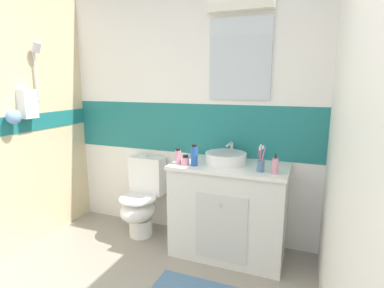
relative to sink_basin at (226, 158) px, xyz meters
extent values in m
cube|color=white|center=(-0.47, 0.30, -0.48)|extent=(3.20, 0.10, 0.85)
cube|color=#1E7272|center=(-0.47, 0.30, 0.20)|extent=(3.20, 0.10, 0.50)
cube|color=white|center=(-0.47, 0.30, 1.02)|extent=(3.20, 0.10, 1.15)
cube|color=silver|center=(0.05, 0.24, 0.86)|extent=(0.56, 0.02, 0.72)
cube|color=white|center=(0.05, 0.20, 1.30)|extent=(0.58, 0.10, 0.08)
cube|color=white|center=(-1.72, -0.52, 0.46)|extent=(0.10, 0.14, 0.26)
cylinder|color=silver|center=(-1.74, -0.38, 0.72)|extent=(0.02, 0.02, 0.51)
cylinder|color=silver|center=(-1.70, -0.38, 0.97)|extent=(0.10, 0.07, 0.11)
sphere|color=#7FA5E5|center=(-1.69, -0.69, 0.37)|extent=(0.13, 0.13, 0.13)
cube|color=white|center=(0.88, -0.95, 0.35)|extent=(0.10, 3.48, 2.50)
cube|color=silver|center=(0.05, -0.01, -0.49)|extent=(0.99, 0.53, 0.82)
cube|color=white|center=(0.05, -0.02, -0.07)|extent=(1.01, 0.55, 0.03)
cube|color=silver|center=(0.05, -0.28, -0.53)|extent=(0.45, 0.01, 0.57)
cylinder|color=silver|center=(0.05, -0.30, -0.33)|extent=(0.02, 0.02, 0.03)
cylinder|color=white|center=(0.00, 0.00, 0.00)|extent=(0.36, 0.36, 0.10)
cylinder|color=#B3B3B8|center=(0.00, 0.00, 0.04)|extent=(0.30, 0.30, 0.01)
cylinder|color=silver|center=(0.00, 0.21, 0.02)|extent=(0.03, 0.03, 0.15)
cylinder|color=silver|center=(0.00, 0.11, 0.10)|extent=(0.02, 0.16, 0.02)
cylinder|color=white|center=(-0.88, -0.03, -0.81)|extent=(0.24, 0.24, 0.18)
ellipsoid|color=white|center=(-0.88, -0.07, -0.61)|extent=(0.34, 0.42, 0.22)
cylinder|color=white|center=(-0.88, -0.07, -0.49)|extent=(0.37, 0.37, 0.02)
cube|color=white|center=(-0.88, 0.14, -0.30)|extent=(0.36, 0.17, 0.40)
cylinder|color=silver|center=(-0.88, 0.14, -0.10)|extent=(0.04, 0.04, 0.02)
cylinder|color=#4C7299|center=(0.33, -0.15, -0.01)|extent=(0.06, 0.06, 0.09)
cylinder|color=#D83F4C|center=(0.32, -0.16, 0.06)|extent=(0.02, 0.01, 0.16)
cube|color=white|center=(0.32, -0.16, 0.14)|extent=(0.01, 0.02, 0.03)
cylinder|color=#D872BF|center=(0.32, -0.14, 0.06)|extent=(0.02, 0.03, 0.18)
cube|color=white|center=(0.32, -0.14, 0.15)|extent=(0.01, 0.02, 0.03)
cylinder|color=#D872BF|center=(0.34, -0.15, 0.06)|extent=(0.04, 0.03, 0.17)
cube|color=white|center=(0.34, -0.15, 0.15)|extent=(0.02, 0.02, 0.03)
cylinder|color=pink|center=(0.44, -0.17, 0.01)|extent=(0.05, 0.05, 0.12)
cylinder|color=#262626|center=(0.44, -0.17, 0.09)|extent=(0.01, 0.01, 0.04)
cylinder|color=#262626|center=(0.44, -0.18, 0.11)|extent=(0.01, 0.02, 0.01)
cylinder|color=pink|center=(-0.39, -0.17, 0.01)|extent=(0.06, 0.06, 0.12)
cylinder|color=black|center=(-0.39, -0.17, 0.08)|extent=(0.04, 0.04, 0.02)
cylinder|color=pink|center=(-0.31, -0.18, -0.02)|extent=(0.07, 0.07, 0.07)
cylinder|color=black|center=(-0.31, -0.18, 0.02)|extent=(0.05, 0.05, 0.02)
cylinder|color=#2659B2|center=(-0.23, -0.17, 0.03)|extent=(0.06, 0.06, 0.17)
cylinder|color=black|center=(-0.23, -0.17, 0.12)|extent=(0.04, 0.04, 0.02)
camera|label=1|loc=(0.68, -2.55, 0.65)|focal=28.46mm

